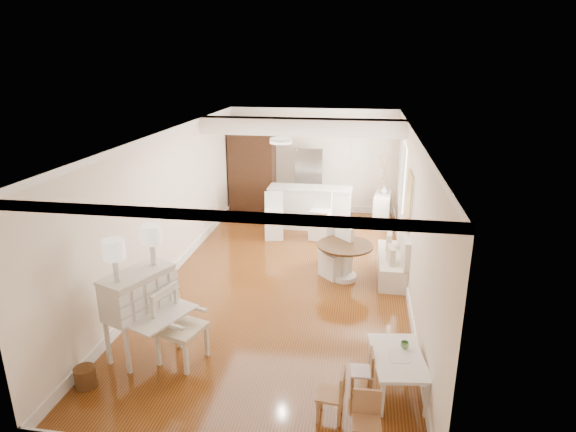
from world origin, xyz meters
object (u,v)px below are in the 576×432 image
(slip_chair_near, at_px, (336,252))
(sideboard, at_px, (382,210))
(bar_stool_left, at_px, (274,216))
(breakfast_counter, at_px, (310,207))
(kids_chair_b, at_px, (362,371))
(secretary_bureau, at_px, (141,313))
(dining_table, at_px, (344,262))
(gustavian_armchair, at_px, (181,327))
(fridge, at_px, (322,182))
(wicker_basket, at_px, (85,377))
(kids_chair_c, at_px, (367,422))
(slip_chair_far, at_px, (332,244))
(bar_stool_right, at_px, (320,216))
(kids_table, at_px, (397,374))
(pantry_cabinet, at_px, (252,170))
(kids_chair_a, at_px, (330,394))

(slip_chair_near, height_order, sideboard, slip_chair_near)
(bar_stool_left, distance_m, sideboard, 2.84)
(breakfast_counter, bearing_deg, kids_chair_b, -77.46)
(bar_stool_left, bearing_deg, secretary_bureau, -112.07)
(dining_table, relative_size, breakfast_counter, 0.51)
(gustavian_armchair, height_order, slip_chair_near, gustavian_armchair)
(breakfast_counter, xyz_separation_m, fridge, (0.20, 1.05, 0.39))
(wicker_basket, height_order, bar_stool_left, bar_stool_left)
(sideboard, bearing_deg, bar_stool_left, -146.83)
(secretary_bureau, relative_size, kids_chair_c, 1.96)
(gustavian_armchair, bearing_deg, secretary_bureau, 97.87)
(slip_chair_far, xyz_separation_m, sideboard, (1.08, 2.60, -0.03))
(kids_chair_b, bearing_deg, kids_chair_c, 0.12)
(bar_stool_left, distance_m, bar_stool_right, 1.08)
(gustavian_armchair, height_order, bar_stool_left, bar_stool_left)
(kids_table, xyz_separation_m, fridge, (-1.60, 7.12, 0.64))
(gustavian_armchair, distance_m, pantry_cabinet, 7.01)
(dining_table, xyz_separation_m, slip_chair_far, (-0.29, 0.69, 0.09))
(pantry_cabinet, bearing_deg, kids_table, -63.93)
(kids_table, relative_size, bar_stool_right, 0.93)
(kids_table, distance_m, slip_chair_far, 4.03)
(kids_table, xyz_separation_m, dining_table, (-0.81, 3.18, 0.10))
(bar_stool_left, bearing_deg, kids_chair_b, -78.72)
(wicker_basket, distance_m, fridge, 8.04)
(kids_table, bearing_deg, gustavian_armchair, 176.02)
(secretary_bureau, xyz_separation_m, bar_stool_right, (2.06, 5.01, -0.08))
(secretary_bureau, xyz_separation_m, sideboard, (3.51, 6.17, -0.22))
(bar_stool_right, bearing_deg, gustavian_armchair, -97.48)
(secretary_bureau, xyz_separation_m, pantry_cabinet, (0.03, 6.86, 0.52))
(kids_chair_b, distance_m, fridge, 7.30)
(kids_chair_c, distance_m, fridge, 8.23)
(secretary_bureau, height_order, bar_stool_left, secretary_bureau)
(pantry_cabinet, bearing_deg, fridge, -0.90)
(slip_chair_far, relative_size, fridge, 0.50)
(slip_chair_far, xyz_separation_m, bar_stool_right, (-0.38, 1.44, 0.11))
(secretary_bureau, xyz_separation_m, gustavian_armchair, (0.63, -0.10, -0.11))
(secretary_bureau, bearing_deg, slip_chair_far, 78.38)
(kids_chair_b, bearing_deg, breakfast_counter, -171.18)
(kids_table, height_order, fridge, fridge)
(pantry_cabinet, xyz_separation_m, sideboard, (3.48, -0.68, -0.73))
(kids_chair_b, relative_size, bar_stool_left, 0.54)
(kids_chair_c, xyz_separation_m, breakfast_counter, (-1.43, 7.07, 0.19))
(kids_chair_b, bearing_deg, kids_chair_a, -36.70)
(sideboard, bearing_deg, pantry_cabinet, 174.91)
(slip_chair_far, xyz_separation_m, bar_stool_left, (-1.44, 1.31, 0.09))
(kids_table, relative_size, kids_chair_a, 1.58)
(kids_chair_b, height_order, pantry_cabinet, pantry_cabinet)
(gustavian_armchair, distance_m, sideboard, 6.90)
(kids_table, distance_m, fridge, 7.33)
(bar_stool_left, xyz_separation_m, fridge, (0.94, 1.95, 0.36))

